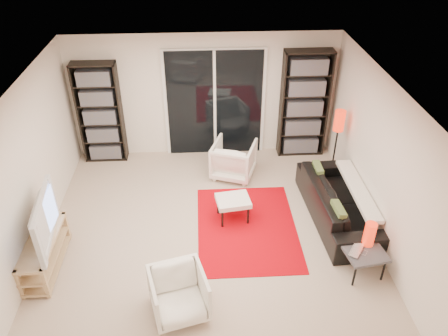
{
  "coord_description": "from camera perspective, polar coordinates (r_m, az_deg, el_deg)",
  "views": [
    {
      "loc": [
        -0.07,
        -5.16,
        4.59
      ],
      "look_at": [
        0.25,
        0.3,
        1.0
      ],
      "focal_mm": 35.0,
      "sensor_mm": 36.0,
      "label": 1
    }
  ],
  "objects": [
    {
      "name": "bookshelf_right",
      "position": [
        8.52,
        10.43,
        8.15
      ],
      "size": [
        0.9,
        0.3,
        2.1
      ],
      "color": "black",
      "rests_on": "ground"
    },
    {
      "name": "floor",
      "position": [
        6.91,
        -1.94,
        -8.39
      ],
      "size": [
        5.0,
        5.0,
        0.0
      ],
      "primitive_type": "plane",
      "color": "#BCA58F",
      "rests_on": "ground"
    },
    {
      "name": "tv_stand",
      "position": [
        6.69,
        -22.37,
        -10.17
      ],
      "size": [
        0.39,
        1.21,
        0.5
      ],
      "color": "tan",
      "rests_on": "floor"
    },
    {
      "name": "wall_right",
      "position": [
        6.69,
        19.77,
        0.65
      ],
      "size": [
        0.02,
        5.0,
        2.4
      ],
      "primitive_type": "cube",
      "color": "white",
      "rests_on": "ground"
    },
    {
      "name": "floor_lamp",
      "position": [
        7.82,
        14.7,
        5.08
      ],
      "size": [
        0.2,
        0.2,
        1.36
      ],
      "color": "black",
      "rests_on": "floor"
    },
    {
      "name": "wall_left",
      "position": [
        6.64,
        -24.26,
        -0.75
      ],
      "size": [
        0.02,
        5.0,
        2.4
      ],
      "primitive_type": "cube",
      "color": "white",
      "rests_on": "ground"
    },
    {
      "name": "armchair_back",
      "position": [
        8.0,
        1.27,
        1.15
      ],
      "size": [
        0.93,
        0.95,
        0.68
      ],
      "primitive_type": "imported",
      "rotation": [
        0.0,
        0.0,
        2.8
      ],
      "color": "white",
      "rests_on": "floor"
    },
    {
      "name": "wall_front",
      "position": [
        4.31,
        -1.18,
        -18.59
      ],
      "size": [
        5.0,
        0.02,
        2.4
      ],
      "primitive_type": "cube",
      "color": "white",
      "rests_on": "ground"
    },
    {
      "name": "sofa",
      "position": [
        7.23,
        14.73,
        -4.38
      ],
      "size": [
        0.95,
        2.16,
        0.62
      ],
      "primitive_type": "imported",
      "rotation": [
        0.0,
        0.0,
        1.63
      ],
      "color": "black",
      "rests_on": "floor"
    },
    {
      "name": "armchair_front",
      "position": [
        5.66,
        -5.92,
        -16.07
      ],
      "size": [
        0.82,
        0.84,
        0.63
      ],
      "primitive_type": "imported",
      "rotation": [
        0.0,
        0.0,
        0.26
      ],
      "color": "white",
      "rests_on": "floor"
    },
    {
      "name": "ceiling",
      "position": [
        5.61,
        -2.41,
        10.24
      ],
      "size": [
        5.0,
        5.0,
        0.02
      ],
      "primitive_type": "cube",
      "color": "white",
      "rests_on": "wall_back"
    },
    {
      "name": "tv",
      "position": [
        6.33,
        -23.29,
        -6.36
      ],
      "size": [
        0.29,
        1.18,
        0.68
      ],
      "primitive_type": "imported",
      "rotation": [
        0.0,
        0.0,
        1.69
      ],
      "color": "black",
      "rests_on": "tv_stand"
    },
    {
      "name": "rug",
      "position": [
        7.0,
        2.99,
        -7.73
      ],
      "size": [
        1.55,
        2.1,
        0.01
      ],
      "primitive_type": "cube",
      "rotation": [
        0.0,
        0.0,
        -0.0
      ],
      "color": "#BC000A",
      "rests_on": "floor"
    },
    {
      "name": "ottoman",
      "position": [
        6.95,
        1.19,
        -4.41
      ],
      "size": [
        0.58,
        0.5,
        0.4
      ],
      "color": "white",
      "rests_on": "floor"
    },
    {
      "name": "laptop",
      "position": [
        6.28,
        17.29,
        -10.36
      ],
      "size": [
        0.35,
        0.38,
        0.03
      ],
      "primitive_type": "imported",
      "rotation": [
        0.0,
        0.0,
        0.95
      ],
      "color": "silver",
      "rests_on": "side_table"
    },
    {
      "name": "table_lamp",
      "position": [
        6.33,
        18.47,
        -8.17
      ],
      "size": [
        0.16,
        0.16,
        0.36
      ],
      "primitive_type": "cylinder",
      "color": "red",
      "rests_on": "side_table"
    },
    {
      "name": "wall_back",
      "position": [
        8.38,
        -2.63,
        9.37
      ],
      "size": [
        5.0,
        0.02,
        2.4
      ],
      "primitive_type": "cube",
      "color": "white",
      "rests_on": "ground"
    },
    {
      "name": "bookshelf_left",
      "position": [
        8.53,
        -15.87,
        6.88
      ],
      "size": [
        0.8,
        0.3,
        1.95
      ],
      "color": "black",
      "rests_on": "ground"
    },
    {
      "name": "side_table",
      "position": [
        6.36,
        17.77,
        -10.43
      ],
      "size": [
        0.62,
        0.62,
        0.4
      ],
      "color": "#424247",
      "rests_on": "floor"
    },
    {
      "name": "sliding_door",
      "position": [
        8.41,
        -1.22,
        8.37
      ],
      "size": [
        1.92,
        0.08,
        2.16
      ],
      "color": "white",
      "rests_on": "ground"
    }
  ]
}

